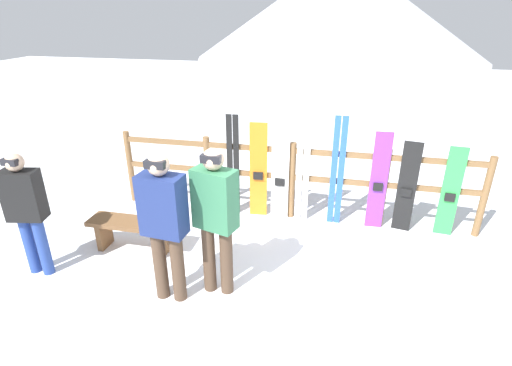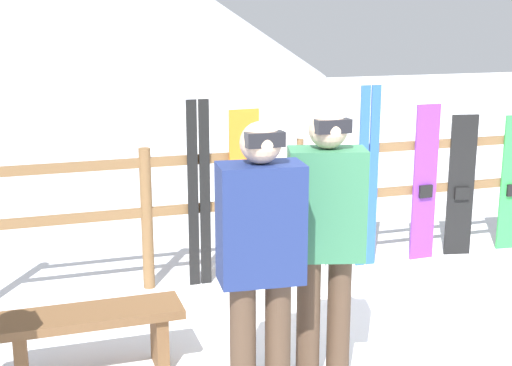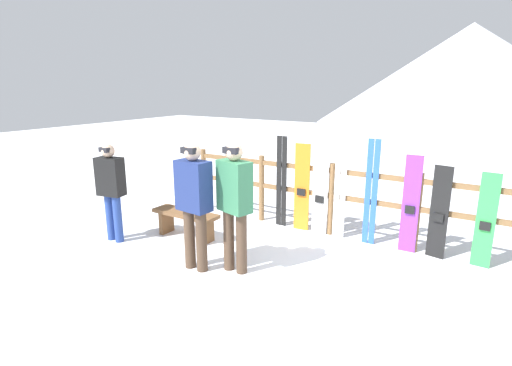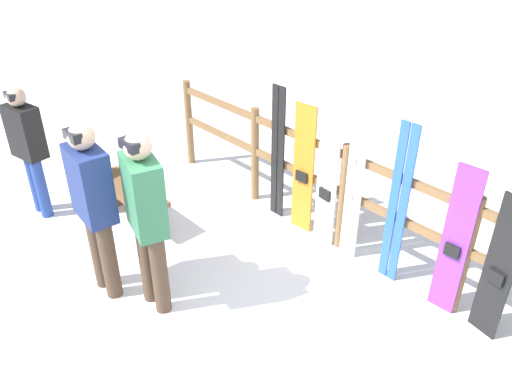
{
  "view_description": "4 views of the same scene",
  "coord_description": "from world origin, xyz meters",
  "px_view_note": "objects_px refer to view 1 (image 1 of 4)",
  "views": [
    {
      "loc": [
        0.67,
        -3.78,
        3.11
      ],
      "look_at": [
        -0.42,
        1.18,
        0.84
      ],
      "focal_mm": 28.0,
      "sensor_mm": 36.0,
      "label": 1
    },
    {
      "loc": [
        -2.27,
        -3.96,
        2.34
      ],
      "look_at": [
        -0.61,
        1.2,
        1.03
      ],
      "focal_mm": 50.0,
      "sensor_mm": 36.0,
      "label": 2
    },
    {
      "loc": [
        2.34,
        -4.27,
        2.53
      ],
      "look_at": [
        -0.98,
        1.04,
        0.95
      ],
      "focal_mm": 28.0,
      "sensor_mm": 36.0,
      "label": 3
    },
    {
      "loc": [
        2.68,
        -1.87,
        3.37
      ],
      "look_at": [
        -0.29,
        0.88,
        1.06
      ],
      "focal_mm": 35.0,
      "sensor_mm": 36.0,
      "label": 4
    }
  ],
  "objects_px": {
    "person_plaid_green": "(216,213)",
    "ski_pair_white": "(303,168)",
    "snowboard_white": "(280,178)",
    "snowboard_black_stripe": "(407,188)",
    "bench": "(132,229)",
    "person_navy": "(164,220)",
    "person_black": "(26,207)",
    "snowboard_green": "(450,193)",
    "snowboard_orange": "(258,171)",
    "ski_pair_black": "(233,166)",
    "snowboard_purple": "(378,182)",
    "ski_pair_blue": "(337,172)"
  },
  "relations": [
    {
      "from": "person_plaid_green",
      "to": "snowboard_green",
      "type": "relative_size",
      "value": 1.31
    },
    {
      "from": "person_navy",
      "to": "snowboard_white",
      "type": "height_order",
      "value": "person_navy"
    },
    {
      "from": "person_plaid_green",
      "to": "ski_pair_blue",
      "type": "distance_m",
      "value": 2.32
    },
    {
      "from": "person_black",
      "to": "snowboard_purple",
      "type": "xyz_separation_m",
      "value": [
        4.17,
        2.08,
        -0.18
      ]
    },
    {
      "from": "ski_pair_black",
      "to": "person_plaid_green",
      "type": "bearing_deg",
      "value": -80.11
    },
    {
      "from": "bench",
      "to": "person_black",
      "type": "relative_size",
      "value": 0.74
    },
    {
      "from": "person_plaid_green",
      "to": "ski_pair_black",
      "type": "bearing_deg",
      "value": 99.89
    },
    {
      "from": "bench",
      "to": "ski_pair_black",
      "type": "height_order",
      "value": "ski_pair_black"
    },
    {
      "from": "person_black",
      "to": "snowboard_green",
      "type": "xyz_separation_m",
      "value": [
        5.16,
        2.08,
        -0.25
      ]
    },
    {
      "from": "ski_pair_blue",
      "to": "person_plaid_green",
      "type": "bearing_deg",
      "value": -123.1
    },
    {
      "from": "person_navy",
      "to": "ski_pair_black",
      "type": "distance_m",
      "value": 2.19
    },
    {
      "from": "bench",
      "to": "ski_pair_white",
      "type": "height_order",
      "value": "ski_pair_white"
    },
    {
      "from": "ski_pair_blue",
      "to": "snowboard_purple",
      "type": "relative_size",
      "value": 1.13
    },
    {
      "from": "bench",
      "to": "ski_pair_white",
      "type": "distance_m",
      "value": 2.61
    },
    {
      "from": "person_plaid_green",
      "to": "snowboard_black_stripe",
      "type": "height_order",
      "value": "person_plaid_green"
    },
    {
      "from": "person_navy",
      "to": "snowboard_black_stripe",
      "type": "xyz_separation_m",
      "value": [
        2.77,
        2.17,
        -0.33
      ]
    },
    {
      "from": "person_plaid_green",
      "to": "snowboard_orange",
      "type": "xyz_separation_m",
      "value": [
        0.07,
        1.94,
        -0.27
      ]
    },
    {
      "from": "snowboard_green",
      "to": "snowboard_black_stripe",
      "type": "bearing_deg",
      "value": 180.0
    },
    {
      "from": "snowboard_green",
      "to": "person_plaid_green",
      "type": "bearing_deg",
      "value": -145.92
    },
    {
      "from": "ski_pair_black",
      "to": "snowboard_white",
      "type": "height_order",
      "value": "ski_pair_black"
    },
    {
      "from": "bench",
      "to": "snowboard_black_stripe",
      "type": "relative_size",
      "value": 0.85
    },
    {
      "from": "ski_pair_white",
      "to": "snowboard_black_stripe",
      "type": "bearing_deg",
      "value": -0.13
    },
    {
      "from": "ski_pair_black",
      "to": "snowboard_white",
      "type": "relative_size",
      "value": 1.19
    },
    {
      "from": "person_black",
      "to": "ski_pair_black",
      "type": "xyz_separation_m",
      "value": [
        1.97,
        2.08,
        -0.11
      ]
    },
    {
      "from": "ski_pair_blue",
      "to": "snowboard_green",
      "type": "relative_size",
      "value": 1.25
    },
    {
      "from": "person_plaid_green",
      "to": "ski_pair_white",
      "type": "height_order",
      "value": "person_plaid_green"
    },
    {
      "from": "ski_pair_black",
      "to": "snowboard_purple",
      "type": "relative_size",
      "value": 1.08
    },
    {
      "from": "snowboard_orange",
      "to": "snowboard_black_stripe",
      "type": "xyz_separation_m",
      "value": [
        2.2,
        -0.0,
        -0.07
      ]
    },
    {
      "from": "person_plaid_green",
      "to": "ski_pair_white",
      "type": "xyz_separation_m",
      "value": [
        0.75,
        1.94,
        -0.17
      ]
    },
    {
      "from": "bench",
      "to": "person_navy",
      "type": "height_order",
      "value": "person_navy"
    },
    {
      "from": "ski_pair_black",
      "to": "snowboard_orange",
      "type": "relative_size",
      "value": 1.06
    },
    {
      "from": "person_navy",
      "to": "ski_pair_blue",
      "type": "relative_size",
      "value": 1.04
    },
    {
      "from": "snowboard_black_stripe",
      "to": "snowboard_green",
      "type": "distance_m",
      "value": 0.59
    },
    {
      "from": "person_navy",
      "to": "ski_pair_blue",
      "type": "distance_m",
      "value": 2.81
    },
    {
      "from": "person_black",
      "to": "ski_pair_white",
      "type": "relative_size",
      "value": 0.92
    },
    {
      "from": "person_navy",
      "to": "snowboard_black_stripe",
      "type": "bearing_deg",
      "value": 38.15
    },
    {
      "from": "snowboard_white",
      "to": "snowboard_black_stripe",
      "type": "xyz_separation_m",
      "value": [
        1.86,
        0.0,
        0.01
      ]
    },
    {
      "from": "person_navy",
      "to": "snowboard_purple",
      "type": "relative_size",
      "value": 1.18
    },
    {
      "from": "bench",
      "to": "snowboard_orange",
      "type": "relative_size",
      "value": 0.77
    },
    {
      "from": "person_plaid_green",
      "to": "snowboard_orange",
      "type": "relative_size",
      "value": 1.16
    },
    {
      "from": "person_navy",
      "to": "snowboard_purple",
      "type": "distance_m",
      "value": 3.22
    },
    {
      "from": "ski_pair_white",
      "to": "snowboard_green",
      "type": "xyz_separation_m",
      "value": [
        2.11,
        -0.0,
        -0.19
      ]
    },
    {
      "from": "person_navy",
      "to": "snowboard_white",
      "type": "bearing_deg",
      "value": 67.35
    },
    {
      "from": "person_navy",
      "to": "snowboard_white",
      "type": "xyz_separation_m",
      "value": [
        0.91,
        2.17,
        -0.34
      ]
    },
    {
      "from": "person_black",
      "to": "snowboard_green",
      "type": "distance_m",
      "value": 5.57
    },
    {
      "from": "bench",
      "to": "snowboard_black_stripe",
      "type": "height_order",
      "value": "snowboard_black_stripe"
    },
    {
      "from": "ski_pair_black",
      "to": "ski_pair_blue",
      "type": "distance_m",
      "value": 1.6
    },
    {
      "from": "snowboard_green",
      "to": "ski_pair_black",
      "type": "bearing_deg",
      "value": 179.94
    },
    {
      "from": "ski_pair_black",
      "to": "snowboard_green",
      "type": "distance_m",
      "value": 3.2
    },
    {
      "from": "person_plaid_green",
      "to": "ski_pair_black",
      "type": "relative_size",
      "value": 1.09
    }
  ]
}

